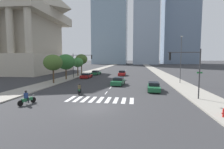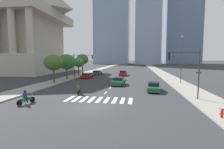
% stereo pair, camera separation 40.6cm
% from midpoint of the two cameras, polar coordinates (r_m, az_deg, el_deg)
% --- Properties ---
extents(ground_plane, '(800.00, 800.00, 0.00)m').
position_cam_midpoint_polar(ground_plane, '(16.95, -6.01, -10.90)').
color(ground_plane, '#333335').
extents(sidewalk_east, '(4.00, 260.00, 0.15)m').
position_cam_midpoint_polar(sidewalk_east, '(46.67, 18.27, -0.65)').
color(sidewalk_east, gray).
rests_on(sidewalk_east, ground).
extents(sidewalk_west, '(4.00, 260.00, 0.15)m').
position_cam_midpoint_polar(sidewalk_west, '(48.76, -10.95, -0.23)').
color(sidewalk_west, gray).
rests_on(sidewalk_west, ground).
extents(crosswalk_near, '(7.65, 2.88, 0.01)m').
position_cam_midpoint_polar(crosswalk_near, '(19.95, -3.70, -8.39)').
color(crosswalk_near, silver).
rests_on(crosswalk_near, ground).
extents(lane_divider_center, '(0.14, 50.00, 0.01)m').
position_cam_midpoint_polar(lane_divider_center, '(47.35, 3.46, -0.40)').
color(lane_divider_center, silver).
rests_on(lane_divider_center, ground).
extents(motorcycle_lead, '(0.81, 2.02, 1.49)m').
position_cam_midpoint_polar(motorcycle_lead, '(23.28, -10.58, -5.02)').
color(motorcycle_lead, black).
rests_on(motorcycle_lead, ground).
extents(motorcycle_trailing, '(0.92, 2.09, 1.49)m').
position_cam_midpoint_polar(motorcycle_trailing, '(19.95, -26.35, -7.23)').
color(motorcycle_trailing, black).
rests_on(motorcycle_trailing, ground).
extents(sedan_green_0, '(2.27, 4.76, 1.25)m').
position_cam_midpoint_polar(sedan_green_0, '(50.18, -4.85, 0.58)').
color(sedan_green_0, '#1E6038').
rests_on(sedan_green_0, ground).
extents(sedan_red_1, '(2.08, 4.32, 1.25)m').
position_cam_midpoint_polar(sedan_red_1, '(41.78, -8.09, -0.41)').
color(sedan_red_1, maroon).
rests_on(sedan_red_1, ground).
extents(sedan_green_2, '(2.07, 4.74, 1.24)m').
position_cam_midpoint_polar(sedan_green_2, '(25.90, 14.16, -4.06)').
color(sedan_green_2, '#1E6038').
rests_on(sedan_green_2, ground).
extents(sedan_green_3, '(2.26, 4.55, 1.34)m').
position_cam_midpoint_polar(sedan_green_3, '(30.77, 2.50, -2.35)').
color(sedan_green_3, '#1E6038').
rests_on(sedan_green_3, ground).
extents(sedan_red_4, '(1.98, 4.60, 1.36)m').
position_cam_midpoint_polar(sedan_red_4, '(47.73, 3.96, 0.39)').
color(sedan_red_4, maroon).
rests_on(sedan_red_4, ground).
extents(fire_hydrant, '(0.36, 0.20, 0.72)m').
position_cam_midpoint_polar(fire_hydrant, '(16.15, 33.53, -10.71)').
color(fire_hydrant, red).
rests_on(fire_hydrant, sidewalk_east).
extents(traffic_signal_near, '(3.85, 0.28, 5.69)m').
position_cam_midpoint_polar(traffic_signal_near, '(21.14, 24.32, 2.91)').
color(traffic_signal_near, '#333335').
rests_on(traffic_signal_near, sidewalk_east).
extents(traffic_signal_far, '(5.12, 0.28, 5.80)m').
position_cam_midpoint_polar(traffic_signal_far, '(41.65, -9.98, 4.47)').
color(traffic_signal_far, '#333335').
rests_on(traffic_signal_far, sidewalk_west).
extents(street_lamp_east, '(0.50, 0.24, 8.74)m').
position_cam_midpoint_polar(street_lamp_east, '(34.26, 22.57, 5.61)').
color(street_lamp_east, '#3F3F42').
rests_on(street_lamp_east, sidewalk_east).
extents(street_tree_nearest, '(3.49, 3.49, 5.34)m').
position_cam_midpoint_polar(street_tree_nearest, '(33.78, -18.67, 3.81)').
color(street_tree_nearest, '#4C3823').
rests_on(street_tree_nearest, sidewalk_west).
extents(street_tree_second, '(3.98, 3.98, 5.56)m').
position_cam_midpoint_polar(street_tree_second, '(39.16, -14.70, 4.10)').
color(street_tree_second, '#4C3823').
rests_on(street_tree_second, sidewalk_west).
extents(street_tree_third, '(3.00, 3.00, 4.85)m').
position_cam_midpoint_polar(street_tree_third, '(46.52, -10.86, 3.98)').
color(street_tree_third, '#4C3823').
rests_on(street_tree_third, sidewalk_west).
extents(street_tree_fourth, '(3.42, 3.42, 5.85)m').
position_cam_midpoint_polar(street_tree_fourth, '(49.59, -9.63, 5.03)').
color(street_tree_fourth, '#4C3823').
rests_on(street_tree_fourth, sidewalk_west).
extents(war_memorial, '(29.71, 29.71, 37.85)m').
position_cam_midpoint_polar(war_memorial, '(69.17, -28.98, 16.95)').
color(war_memorial, '#BCB29E').
rests_on(war_memorial, ground).
extents(office_tower_left_skyline, '(29.12, 25.46, 116.80)m').
position_cam_midpoint_polar(office_tower_left_skyline, '(161.41, 0.21, 22.40)').
color(office_tower_left_skyline, '#7A93A8').
rests_on(office_tower_left_skyline, ground).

